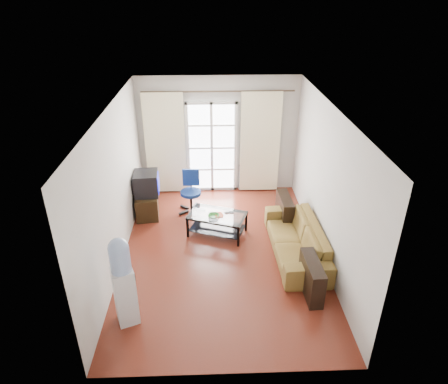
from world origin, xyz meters
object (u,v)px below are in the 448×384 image
at_px(coffee_table, 217,221).
at_px(tv_stand, 147,205).
at_px(crt_tv, 145,183).
at_px(task_chair, 191,200).
at_px(water_cooler, 123,280).
at_px(sofa, 296,239).

bearing_deg(coffee_table, tv_stand, 152.38).
relative_size(coffee_table, crt_tv, 2.18).
height_order(coffee_table, crt_tv, crt_tv).
relative_size(tv_stand, task_chair, 0.75).
height_order(coffee_table, tv_stand, tv_stand).
bearing_deg(water_cooler, sofa, 7.04).
bearing_deg(tv_stand, water_cooler, -94.25).
xyz_separation_m(coffee_table, task_chair, (-0.55, 0.94, -0.02)).
height_order(sofa, task_chair, task_chair).
bearing_deg(task_chair, sofa, -37.68).
height_order(sofa, crt_tv, crt_tv).
bearing_deg(water_cooler, task_chair, 53.61).
distance_m(coffee_table, task_chair, 1.09).
distance_m(sofa, water_cooler, 3.21).
distance_m(tv_stand, task_chair, 0.94).
xyz_separation_m(coffee_table, crt_tv, (-1.47, 0.81, 0.46)).
bearing_deg(water_cooler, coffee_table, 36.73).
relative_size(sofa, crt_tv, 3.73).
bearing_deg(coffee_table, sofa, -26.23).
relative_size(task_chair, water_cooler, 0.63).
bearing_deg(sofa, task_chair, -131.63).
bearing_deg(task_chair, crt_tv, -169.76).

